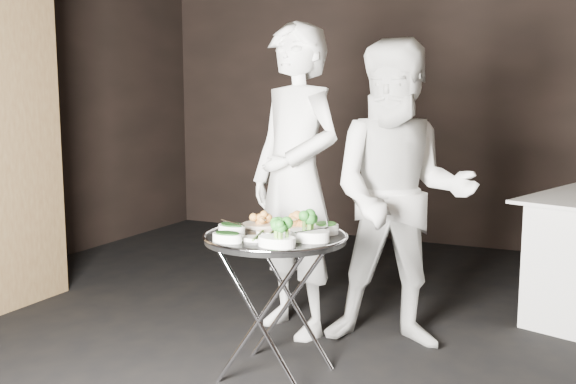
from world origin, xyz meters
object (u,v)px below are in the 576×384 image
at_px(waiter_left, 296,180).
at_px(waiter_right, 400,196).
at_px(serving_tray, 275,237).
at_px(tray_stand, 276,300).

distance_m(waiter_left, waiter_right, 0.64).
bearing_deg(serving_tray, tray_stand, 90.00).
xyz_separation_m(tray_stand, waiter_left, (-0.19, 0.66, 0.53)).
distance_m(serving_tray, waiter_left, 0.71).
xyz_separation_m(tray_stand, serving_tray, (0.00, -0.00, 0.33)).
bearing_deg(tray_stand, waiter_right, 56.71).
bearing_deg(serving_tray, waiter_right, 56.71).
relative_size(tray_stand, waiter_left, 0.39).
relative_size(serving_tray, waiter_left, 0.39).
height_order(serving_tray, waiter_right, waiter_right).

